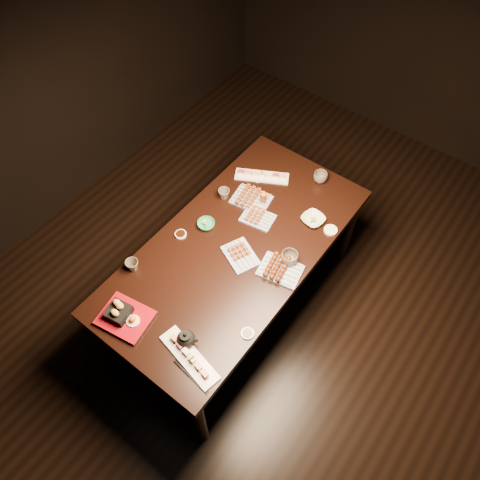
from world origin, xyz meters
name	(u,v)px	position (x,y,z in m)	size (l,w,h in m)	color
ground	(258,331)	(0.00, 0.00, 0.00)	(5.00, 5.00, 0.00)	black
dining_table	(235,279)	(-0.25, 0.07, 0.38)	(0.90, 1.80, 0.75)	black
sushi_platter_near	(189,356)	(-0.01, -0.63, 0.77)	(0.38, 0.11, 0.05)	white
sushi_platter_far	(262,175)	(-0.46, 0.63, 0.77)	(0.36, 0.10, 0.04)	white
yakitori_plate_center	(258,216)	(-0.27, 0.33, 0.78)	(0.20, 0.15, 0.05)	#828EB6
yakitori_plate_right	(241,254)	(-0.19, 0.03, 0.78)	(0.22, 0.16, 0.06)	#828EB6
yakitori_plate_left	(251,197)	(-0.39, 0.42, 0.78)	(0.24, 0.18, 0.06)	#828EB6
tsukune_plate	(281,268)	(0.06, 0.09, 0.78)	(0.24, 0.18, 0.06)	#828EB6
edamame_bowl_green	(206,224)	(-0.49, 0.09, 0.77)	(0.11, 0.11, 0.03)	#2B8557
edamame_bowl_cream	(313,219)	(0.01, 0.52, 0.77)	(0.14, 0.14, 0.03)	beige
tempura_tray	(124,315)	(-0.44, -0.67, 0.80)	(0.27, 0.22, 0.10)	black
teacup_near_left	(132,265)	(-0.63, -0.41, 0.79)	(0.08, 0.08, 0.07)	#50473D
teacup_mid_right	(289,258)	(0.07, 0.18, 0.79)	(0.10, 0.10, 0.08)	#50473D
teacup_far_left	(224,194)	(-0.55, 0.34, 0.79)	(0.08, 0.08, 0.07)	#50473D
teacup_far_right	(320,177)	(-0.13, 0.84, 0.79)	(0.09, 0.09, 0.07)	#50473D
teapot	(186,338)	(-0.09, -0.57, 0.80)	(0.12, 0.12, 0.10)	black
condiment_bottle	(263,197)	(-0.32, 0.45, 0.81)	(0.04, 0.04, 0.13)	#6B310E
sauce_dish_west	(181,234)	(-0.58, -0.06, 0.76)	(0.07, 0.07, 0.01)	white
sauce_dish_east	(331,230)	(0.14, 0.52, 0.76)	(0.08, 0.08, 0.01)	white
sauce_dish_se	(247,333)	(0.14, -0.34, 0.76)	(0.07, 0.07, 0.01)	white
sauce_dish_nw	(258,178)	(-0.47, 0.61, 0.76)	(0.08, 0.08, 0.01)	white
chopsticks_near	(125,330)	(-0.39, -0.72, 0.75)	(0.20, 0.02, 0.01)	black
chopsticks_se	(191,376)	(0.06, -0.70, 0.75)	(0.24, 0.02, 0.01)	black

